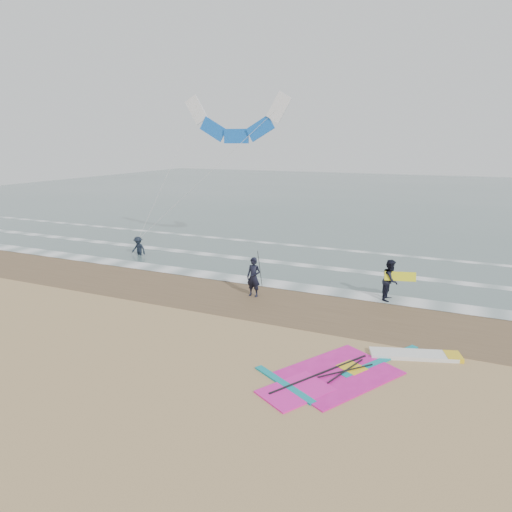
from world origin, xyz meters
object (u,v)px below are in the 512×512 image
at_px(windsurf_rig, 360,369).
at_px(person_wading, 138,243).
at_px(person_standing, 254,277).
at_px(surf_kite, 236,123).
at_px(person_walking, 390,280).

xyz_separation_m(windsurf_rig, person_wading, (-15.16, 8.78, 0.72)).
distance_m(windsurf_rig, person_wading, 17.53).
bearing_deg(person_standing, windsurf_rig, -35.60).
xyz_separation_m(person_standing, person_wading, (-9.41, 3.91, -0.13)).
bearing_deg(person_standing, person_wading, 162.11).
bearing_deg(windsurf_rig, person_wading, 149.93).
bearing_deg(person_wading, surf_kite, 33.84).
bearing_deg(person_walking, person_wading, 88.52).
xyz_separation_m(person_walking, surf_kite, (-9.87, 4.94, 6.85)).
xyz_separation_m(person_wading, surf_kite, (5.14, 3.00, 6.99)).
bearing_deg(person_walking, surf_kite, 69.29).
relative_size(windsurf_rig, surf_kite, 0.68).
relative_size(person_standing, surf_kite, 0.21).
distance_m(person_standing, person_wading, 10.19).
bearing_deg(person_walking, person_standing, 115.30).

